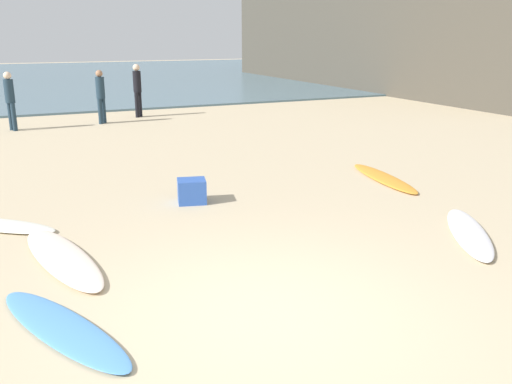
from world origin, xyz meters
TOP-DOWN VIEW (x-y plane):
  - ground_plane at (0.00, 0.00)m, footprint 120.00×120.00m
  - ocean_water at (0.00, 36.57)m, footprint 120.00×40.00m
  - coastal_headland at (25.19, 21.32)m, footprint 21.48×27.09m
  - surfboard_0 at (3.72, 0.85)m, footprint 1.69×2.09m
  - surfboard_1 at (-1.72, 2.44)m, footprint 1.03×2.57m
  - surfboard_2 at (-1.93, 0.61)m, footprint 1.30×2.26m
  - surfboard_3 at (-2.41, 4.14)m, footprint 1.75×1.66m
  - surfboard_4 at (4.64, 3.97)m, footprint 0.94×2.54m
  - beachgoer_near at (-1.83, 13.61)m, footprint 0.37×0.37m
  - beachgoer_mid at (0.89, 13.85)m, footprint 0.40×0.40m
  - beachgoer_far at (2.34, 14.81)m, footprint 0.40×0.40m
  - beach_cooler at (0.63, 4.13)m, footprint 0.57×0.54m

SIDE VIEW (x-z plane):
  - ground_plane at x=0.00m, z-range 0.00..0.00m
  - surfboard_2 at x=-1.93m, z-range 0.00..0.06m
  - surfboard_4 at x=4.64m, z-range 0.00..0.06m
  - surfboard_3 at x=-2.41m, z-range 0.00..0.08m
  - ocean_water at x=0.00m, z-range 0.00..0.08m
  - surfboard_0 at x=3.72m, z-range 0.00..0.09m
  - surfboard_1 at x=-1.72m, z-range 0.00..0.09m
  - beach_cooler at x=0.63m, z-range 0.00..0.41m
  - beachgoer_mid at x=0.89m, z-range 0.10..1.83m
  - beachgoer_near at x=-1.83m, z-range 0.11..1.87m
  - beachgoer_far at x=2.34m, z-range 0.12..1.96m
  - coastal_headland at x=25.19m, z-range 0.00..8.30m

